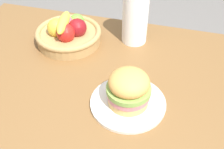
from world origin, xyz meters
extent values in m
cube|color=brown|center=(0.00, 0.00, 0.73)|extent=(1.40, 0.90, 0.04)
cylinder|color=brown|center=(-0.62, 0.37, 0.35)|extent=(0.07, 0.07, 0.71)
cylinder|color=silver|center=(0.13, -0.10, 0.76)|extent=(0.26, 0.26, 0.01)
cylinder|color=#DBAD60|center=(0.13, -0.10, 0.78)|extent=(0.14, 0.14, 0.03)
cylinder|color=#C67075|center=(0.13, -0.10, 0.80)|extent=(0.15, 0.15, 0.02)
cylinder|color=#84A84C|center=(0.13, -0.10, 0.82)|extent=(0.15, 0.15, 0.02)
ellipsoid|color=#DF9F4D|center=(0.13, -0.10, 0.85)|extent=(0.14, 0.14, 0.08)
cylinder|color=tan|center=(-0.21, 0.20, 0.78)|extent=(0.28, 0.28, 0.05)
torus|color=tan|center=(-0.21, 0.20, 0.80)|extent=(0.29, 0.29, 0.02)
sphere|color=maroon|center=(-0.17, 0.20, 0.83)|extent=(0.08, 0.08, 0.08)
sphere|color=#6BAD38|center=(-0.19, 0.26, 0.83)|extent=(0.07, 0.07, 0.07)
sphere|color=#D16066|center=(-0.23, 0.22, 0.83)|extent=(0.08, 0.08, 0.08)
sphere|color=gold|center=(-0.25, 0.18, 0.83)|extent=(0.08, 0.08, 0.08)
sphere|color=red|center=(-0.20, 0.15, 0.83)|extent=(0.08, 0.08, 0.08)
ellipsoid|color=yellow|center=(-0.22, 0.18, 0.86)|extent=(0.09, 0.18, 0.06)
cylinder|color=white|center=(0.06, 0.29, 0.87)|extent=(0.11, 0.11, 0.24)
camera|label=1|loc=(0.25, -0.75, 1.47)|focal=44.91mm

